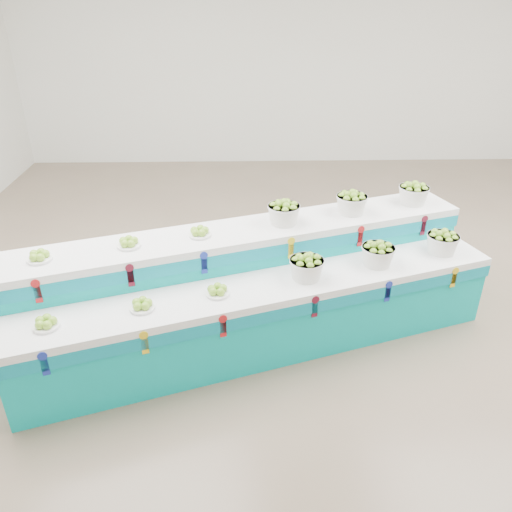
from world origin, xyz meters
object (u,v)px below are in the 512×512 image
object	(u,v)px
display_stand	(256,290)
plate_upper_mid	(128,242)
basket_upper_right	(414,193)
basket_lower_left	(307,267)

from	to	relation	value
display_stand	plate_upper_mid	world-z (taller)	plate_upper_mid
plate_upper_mid	basket_upper_right	world-z (taller)	basket_upper_right
basket_lower_left	plate_upper_mid	size ratio (longest dim) A/B	1.49
basket_upper_right	plate_upper_mid	bearing A→B (deg)	-161.72
display_stand	basket_upper_right	distance (m)	1.95
display_stand	basket_upper_right	world-z (taller)	basket_upper_right
plate_upper_mid	basket_lower_left	bearing A→B (deg)	-2.34
display_stand	basket_upper_right	xyz separation A→B (m)	(1.65, 0.83, 0.62)
basket_lower_left	basket_upper_right	world-z (taller)	basket_upper_right
plate_upper_mid	basket_upper_right	bearing A→B (deg)	18.28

